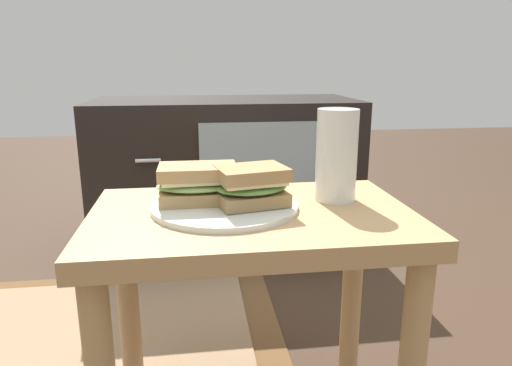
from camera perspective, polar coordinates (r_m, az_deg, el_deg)
side_table at (r=0.84m, az=-0.48°, el=-9.39°), size 0.56×0.36×0.46m
tv_cabinet at (r=1.76m, az=-3.72°, el=0.87°), size 0.96×0.46×0.58m
area_rug at (r=1.38m, az=-18.31°, el=-16.86°), size 0.96×0.67×0.01m
plate at (r=0.82m, az=-3.89°, el=-2.81°), size 0.26×0.26×0.01m
sandwich_front at (r=0.82m, az=-7.21°, el=-0.08°), size 0.15×0.10×0.07m
sandwich_back at (r=0.79m, az=-0.56°, el=-0.34°), size 0.14×0.12×0.07m
beer_glass at (r=0.86m, az=9.94°, el=3.29°), size 0.08×0.08×0.17m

